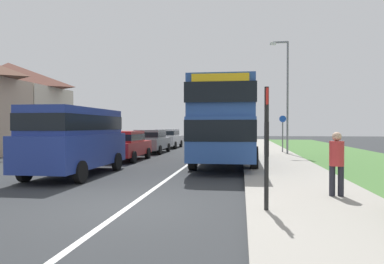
{
  "coord_description": "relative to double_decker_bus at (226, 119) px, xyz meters",
  "views": [
    {
      "loc": [
        2.5,
        -7.53,
        1.8
      ],
      "look_at": [
        0.71,
        5.29,
        1.6
      ],
      "focal_mm": 33.09,
      "sensor_mm": 36.0,
      "label": 1
    }
  ],
  "objects": [
    {
      "name": "street_lamp_mid",
      "position": [
        3.43,
        5.2,
        1.92
      ],
      "size": [
        1.14,
        0.2,
        7.03
      ],
      "color": "slate",
      "rests_on": "ground_plane"
    },
    {
      "name": "parked_car_silver",
      "position": [
        -5.36,
        11.94,
        -1.26
      ],
      "size": [
        1.87,
        4.43,
        1.59
      ],
      "color": "#B7B7BC",
      "rests_on": "ground_plane"
    },
    {
      "name": "lane_marking_centre",
      "position": [
        -1.76,
        -1.61,
        -2.14
      ],
      "size": [
        0.14,
        60.0,
        0.01
      ],
      "primitive_type": "cube",
      "color": "silver",
      "rests_on": "ground_plane"
    },
    {
      "name": "pedestrian_at_stop",
      "position": [
        3.01,
        -8.23,
        -1.17
      ],
      "size": [
        0.34,
        0.34,
        1.67
      ],
      "color": "#23232D",
      "rests_on": "ground_plane"
    },
    {
      "name": "pavement_near_side",
      "position": [
        2.44,
        -3.61,
        -2.08
      ],
      "size": [
        3.2,
        68.0,
        0.12
      ],
      "primitive_type": "cube",
      "color": "#9E998E",
      "rests_on": "ground_plane"
    },
    {
      "name": "parked_car_red",
      "position": [
        -5.36,
        0.8,
        -1.27
      ],
      "size": [
        1.93,
        4.33,
        1.56
      ],
      "color": "#B21E1E",
      "rests_on": "ground_plane"
    },
    {
      "name": "cycle_route_sign",
      "position": [
        3.42,
        6.68,
        -0.71
      ],
      "size": [
        0.44,
        0.08,
        2.52
      ],
      "color": "slate",
      "rests_on": "ground_plane"
    },
    {
      "name": "parked_car_grey",
      "position": [
        -5.35,
        6.18,
        -1.27
      ],
      "size": [
        2.0,
        4.33,
        1.58
      ],
      "color": "slate",
      "rests_on": "ground_plane"
    },
    {
      "name": "ground_plane",
      "position": [
        -1.76,
        -9.61,
        -2.14
      ],
      "size": [
        120.0,
        120.0,
        0.0
      ],
      "primitive_type": "plane",
      "color": "#2D3033"
    },
    {
      "name": "bus_stop_sign",
      "position": [
        1.24,
        -9.9,
        -0.6
      ],
      "size": [
        0.09,
        0.52,
        2.6
      ],
      "color": "black",
      "rests_on": "ground_plane"
    },
    {
      "name": "double_decker_bus",
      "position": [
        0.0,
        0.0,
        0.0
      ],
      "size": [
        2.8,
        9.87,
        3.7
      ],
      "color": "#284C93",
      "rests_on": "ground_plane"
    },
    {
      "name": "parked_van_blue",
      "position": [
        -5.26,
        -4.93,
        -0.69
      ],
      "size": [
        2.11,
        5.33,
        2.46
      ],
      "color": "navy",
      "rests_on": "ground_plane"
    }
  ]
}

